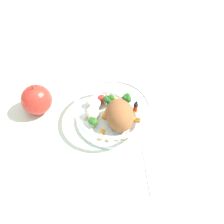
{
  "coord_description": "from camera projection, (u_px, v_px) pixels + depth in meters",
  "views": [
    {
      "loc": [
        0.1,
        -0.39,
        0.54
      ],
      "look_at": [
        -0.01,
        0.01,
        0.03
      ],
      "focal_mm": 40.02,
      "sensor_mm": 36.0,
      "label": 1
    }
  ],
  "objects": [
    {
      "name": "loose_apple",
      "position": [
        37.0,
        100.0,
        0.67
      ],
      "size": [
        0.08,
        0.08,
        0.09
      ],
      "color": "red",
      "rests_on": "ground_plane"
    },
    {
      "name": "folded_napkin",
      "position": [
        176.0,
        167.0,
        0.58
      ],
      "size": [
        0.18,
        0.17,
        0.01
      ],
      "primitive_type": "cube",
      "rotation": [
        0.0,
        0.0,
        0.35
      ],
      "color": "white",
      "rests_on": "ground_plane"
    },
    {
      "name": "ground_plane",
      "position": [
        115.0,
        124.0,
        0.67
      ],
      "size": [
        2.4,
        2.4,
        0.0
      ],
      "primitive_type": "plane",
      "color": "silver"
    },
    {
      "name": "food_container",
      "position": [
        113.0,
        113.0,
        0.65
      ],
      "size": [
        0.2,
        0.2,
        0.08
      ],
      "color": "white",
      "rests_on": "ground_plane"
    }
  ]
}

